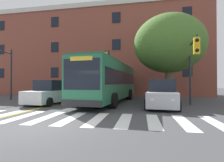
{
  "coord_description": "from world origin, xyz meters",
  "views": [
    {
      "loc": [
        4.18,
        -6.03,
        1.67
      ],
      "look_at": [
        1.46,
        8.29,
        1.86
      ],
      "focal_mm": 28.0,
      "sensor_mm": 36.0,
      "label": 1
    }
  ],
  "objects": [
    {
      "name": "ground_plane",
      "position": [
        0.0,
        0.0,
        0.0
      ],
      "size": [
        120.0,
        120.0,
        0.0
      ],
      "primitive_type": "plane",
      "color": "#424244"
    },
    {
      "name": "city_bus",
      "position": [
        1.15,
        9.27,
        1.87
      ],
      "size": [
        3.48,
        12.45,
        3.45
      ],
      "color": "#28704C",
      "rests_on": "ground"
    },
    {
      "name": "building_facade",
      "position": [
        -3.88,
        19.64,
        6.34
      ],
      "size": [
        32.74,
        6.65,
        12.68
      ],
      "color": "brown",
      "rests_on": "ground"
    },
    {
      "name": "traffic_light_near_corner",
      "position": [
        7.41,
        6.8,
        3.33
      ],
      "size": [
        0.61,
        3.25,
        5.04
      ],
      "color": "#28282D",
      "rests_on": "ground"
    },
    {
      "name": "lane_line_yellow_outer",
      "position": [
        -2.71,
        15.79,
        0.0
      ],
      "size": [
        0.12,
        36.0,
        0.01
      ],
      "primitive_type": "cube",
      "color": "gold",
      "rests_on": "ground"
    },
    {
      "name": "street_tree_curbside_large",
      "position": [
        6.29,
        10.41,
        5.21
      ],
      "size": [
        8.89,
        8.9,
        7.86
      ],
      "color": "brown",
      "rests_on": "ground"
    },
    {
      "name": "traffic_light_overhead",
      "position": [
        0.95,
        8.76,
        3.09
      ],
      "size": [
        0.48,
        2.63,
        4.74
      ],
      "color": "#28282D",
      "rests_on": "ground"
    },
    {
      "name": "car_white_near_lane",
      "position": [
        -3.42,
        6.87,
        0.86
      ],
      "size": [
        2.27,
        4.62,
        1.91
      ],
      "color": "white",
      "rests_on": "ground"
    },
    {
      "name": "car_silver_far_lane",
      "position": [
        5.31,
        6.31,
        0.87
      ],
      "size": [
        2.41,
        4.5,
        1.93
      ],
      "color": "#B7BABF",
      "rests_on": "ground"
    },
    {
      "name": "crosswalk",
      "position": [
        0.07,
        1.79,
        0.0
      ],
      "size": [
        14.66,
        3.55,
        0.01
      ],
      "color": "white",
      "rests_on": "ground"
    },
    {
      "name": "lane_line_yellow_inner",
      "position": [
        -2.87,
        15.79,
        0.0
      ],
      "size": [
        0.12,
        36.0,
        0.01
      ],
      "primitive_type": "cube",
      "color": "gold",
      "rests_on": "ground"
    },
    {
      "name": "traffic_light_far_corner",
      "position": [
        -9.06,
        7.96,
        3.4
      ],
      "size": [
        0.34,
        3.21,
        5.07
      ],
      "color": "#28282D",
      "rests_on": "ground"
    }
  ]
}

